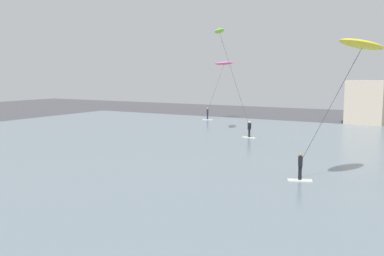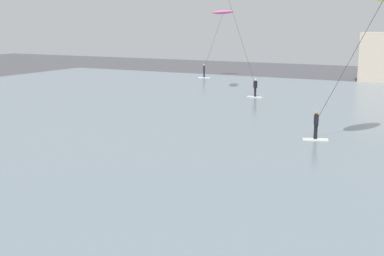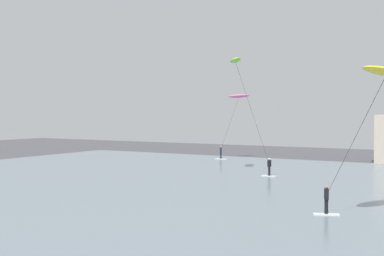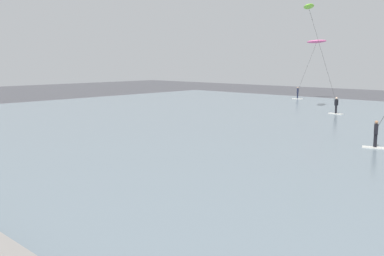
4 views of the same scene
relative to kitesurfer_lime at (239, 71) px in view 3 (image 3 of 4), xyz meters
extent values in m
cube|color=slate|center=(10.88, -9.19, -9.56)|extent=(84.00, 52.00, 0.10)
cube|color=silver|center=(3.03, -0.01, -9.48)|extent=(1.44, 0.59, 0.06)
cylinder|color=black|center=(3.03, -0.01, -9.06)|extent=(0.20, 0.20, 0.78)
cube|color=black|center=(3.03, -0.01, -8.37)|extent=(0.25, 0.36, 0.60)
sphere|color=beige|center=(3.03, -0.01, -7.96)|extent=(0.20, 0.20, 0.20)
cylinder|color=#333333|center=(1.34, 0.00, -3.79)|extent=(3.39, 0.03, 9.27)
ellipsoid|color=#7AD133|center=(-0.34, 0.00, 0.99)|extent=(2.12, 3.26, 0.71)
cube|color=silver|center=(11.96, -14.24, -9.48)|extent=(1.46, 0.92, 0.06)
cylinder|color=black|center=(11.96, -14.24, -9.06)|extent=(0.20, 0.20, 0.78)
cube|color=black|center=(11.96, -14.24, -8.37)|extent=(0.33, 0.40, 0.60)
sphere|color=#9E7051|center=(11.96, -14.24, -7.96)|extent=(0.20, 0.20, 0.20)
cylinder|color=#333333|center=(13.52, -14.49, -5.18)|extent=(3.16, 0.54, 6.48)
cube|color=silver|center=(-8.24, 12.60, -9.48)|extent=(1.46, 0.94, 0.06)
cylinder|color=#191E33|center=(-8.24, 12.60, -9.06)|extent=(0.20, 0.20, 0.78)
cube|color=#191E33|center=(-8.24, 12.60, -8.37)|extent=(0.33, 0.40, 0.60)
sphere|color=tan|center=(-8.24, 12.60, -7.96)|extent=(0.20, 0.20, 0.20)
cylinder|color=#333333|center=(-7.36, 13.31, -5.16)|extent=(1.79, 1.45, 6.51)
ellipsoid|color=pink|center=(-6.48, 14.02, -1.76)|extent=(2.68, 1.90, 0.70)
camera|label=1|loc=(18.30, -38.04, -3.35)|focal=38.93mm
camera|label=2|loc=(18.54, -41.91, -3.08)|focal=47.00mm
camera|label=3|loc=(19.26, -41.46, -3.90)|focal=46.33mm
camera|label=4|loc=(20.89, -39.66, -4.43)|focal=39.61mm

